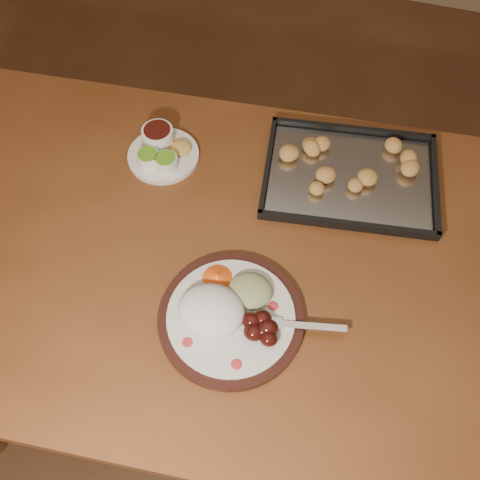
% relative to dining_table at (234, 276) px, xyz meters
% --- Properties ---
extents(ground, '(4.00, 4.00, 0.00)m').
position_rel_dining_table_xyz_m(ground, '(-0.02, 0.18, -0.65)').
color(ground, brown).
rests_on(ground, ground).
extents(dining_table, '(1.58, 1.04, 0.75)m').
position_rel_dining_table_xyz_m(dining_table, '(0.00, 0.00, 0.00)').
color(dining_table, brown).
rests_on(dining_table, ground).
extents(dinner_plate, '(0.37, 0.29, 0.07)m').
position_rel_dining_table_xyz_m(dinner_plate, '(0.03, -0.14, 0.12)').
color(dinner_plate, black).
rests_on(dinner_plate, dining_table).
extents(condiment_saucer, '(0.17, 0.17, 0.06)m').
position_rel_dining_table_xyz_m(condiment_saucer, '(-0.25, 0.21, 0.12)').
color(condiment_saucer, silver).
rests_on(condiment_saucer, dining_table).
extents(baking_tray, '(0.44, 0.35, 0.04)m').
position_rel_dining_table_xyz_m(baking_tray, '(0.20, 0.27, 0.11)').
color(baking_tray, black).
rests_on(baking_tray, dining_table).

